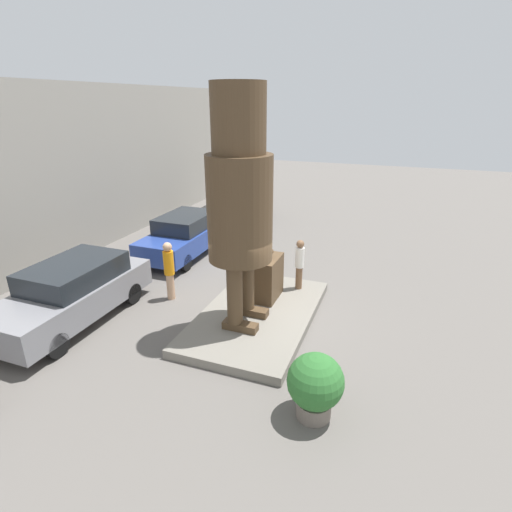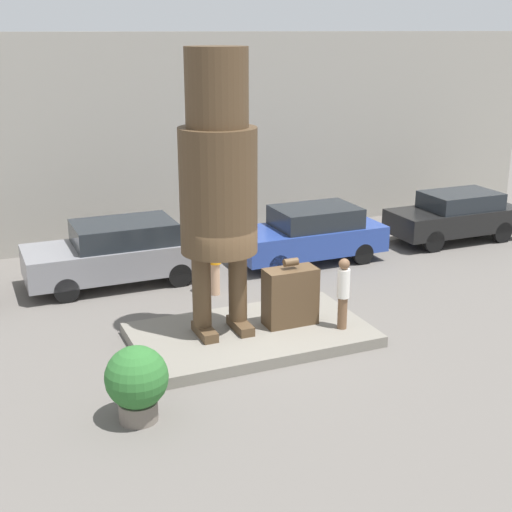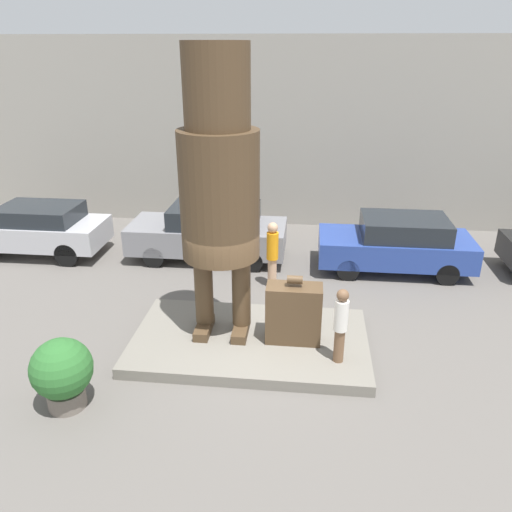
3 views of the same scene
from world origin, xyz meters
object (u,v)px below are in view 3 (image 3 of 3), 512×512
Objects in this scene: tourist at (341,323)px; statue_figure at (219,177)px; parked_car_blue at (397,243)px; planter_pot at (62,372)px; giant_suitcase at (294,313)px; parked_car_grey at (210,231)px; worker_hivis at (272,252)px; parked_car_silver at (37,228)px.

statue_figure is at bearing 159.74° from tourist.
parked_car_blue is at bearing 44.18° from statue_figure.
planter_pot is (-6.65, -6.61, -0.09)m from parked_car_blue.
statue_figure reaches higher than giant_suitcase.
giant_suitcase is 0.32× the size of parked_car_grey.
tourist is 0.37× the size of parked_car_blue.
giant_suitcase is 1.11× the size of planter_pot.
tourist is 0.34× the size of parked_car_grey.
tourist is (0.91, -0.66, 0.22)m from giant_suitcase.
parked_car_blue is at bearing 57.99° from giant_suitcase.
statue_figure is at bearing 45.88° from planter_pot.
worker_hivis is (0.85, 2.66, -2.64)m from statue_figure.
parked_car_silver is (-6.42, 4.16, -2.80)m from statue_figure.
planter_pot is 0.74× the size of worker_hivis.
parked_car_silver is at bearing 121.14° from planter_pot.
parked_car_silver is at bearing 151.02° from giant_suitcase.
parked_car_silver is 0.98× the size of parked_car_blue.
parked_car_blue is 2.34× the size of worker_hivis.
giant_suitcase reaches higher than planter_pot.
statue_figure is at bearing 171.22° from giant_suitcase.
statue_figure is at bearing 44.18° from parked_car_blue.
worker_hivis reaches higher than giant_suitcase.
parked_car_silver is (-8.85, 5.06, -0.26)m from tourist.
planter_pot is at bearing -134.12° from statue_figure.
parked_car_silver is 5.26m from parked_car_grey.
parked_car_grey reaches higher than parked_car_blue.
statue_figure is 6.55m from parked_car_blue.
giant_suitcase is at bearing 57.99° from parked_car_blue.
giant_suitcase is 0.82× the size of worker_hivis.
parked_car_grey is (-1.16, 4.42, -2.77)m from statue_figure.
statue_figure is 8.15m from parked_car_silver.
giant_suitcase is 0.95× the size of tourist.
parked_car_blue is at bearing 23.28° from worker_hivis.
tourist is 6.43m from parked_car_grey.
statue_figure is at bearing 147.05° from parked_car_silver.
parked_car_grey is at bearing 138.76° from worker_hivis.
parked_car_grey is 3.45× the size of planter_pot.
parked_car_blue is (5.41, -0.30, -0.03)m from parked_car_grey.
giant_suitcase is 0.36× the size of parked_car_silver.
parked_car_silver is at bearing -0.21° from parked_car_blue.
statue_figure is 4.51m from planter_pot.
parked_car_blue is 3.16× the size of planter_pot.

